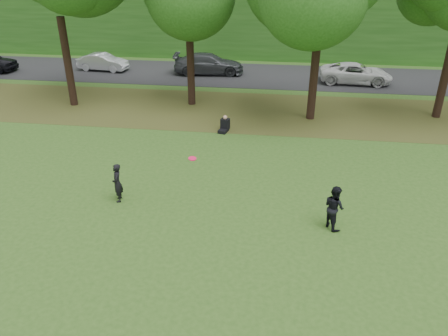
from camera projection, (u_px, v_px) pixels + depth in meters
The scene contains 9 objects.
ground at pixel (198, 247), 13.82m from camera, with size 120.00×120.00×0.00m, color #294E18.
leaf_litter at pixel (240, 111), 25.30m from camera, with size 60.00×7.00×0.01m, color #433518.
street at pixel (251, 75), 32.37m from camera, with size 70.00×7.00×0.02m, color black.
far_hedge at pixel (257, 27), 36.55m from camera, with size 70.00×3.00×5.00m, color #225117.
player_left at pixel (117, 183), 16.04m from camera, with size 0.55×0.36×1.50m, color black.
player_right at pixel (334, 207), 14.48m from camera, with size 0.76×0.59×1.57m, color black.
parked_cars at pixel (221, 68), 31.47m from camera, with size 42.06×4.06×1.54m.
frisbee at pixel (192, 158), 14.39m from camera, with size 0.30×0.29×0.07m.
seated_person at pixel (225, 125), 22.42m from camera, with size 0.57×0.81×0.83m.
Camera 1 is at (2.30, -10.97, 8.50)m, focal length 35.00 mm.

